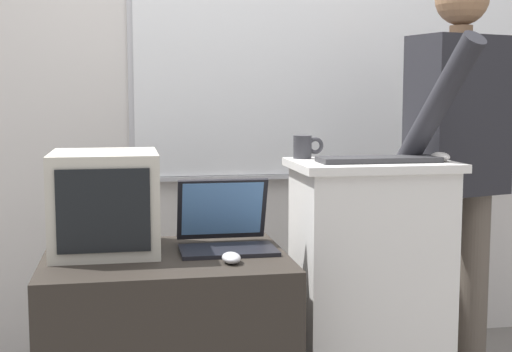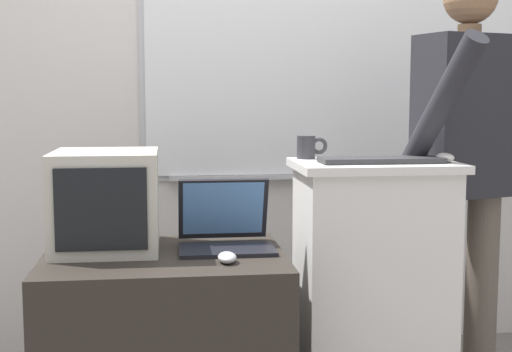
% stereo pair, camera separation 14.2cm
% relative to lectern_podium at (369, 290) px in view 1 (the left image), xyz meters
% --- Properties ---
extents(back_wall, '(6.40, 0.17, 2.96)m').
position_rel_lectern_podium_xyz_m(back_wall, '(-0.31, 0.93, 0.98)').
color(back_wall, silver).
rests_on(back_wall, ground_plane).
extents(lectern_podium, '(0.59, 0.42, 0.99)m').
position_rel_lectern_podium_xyz_m(lectern_podium, '(0.00, 0.00, 0.00)').
color(lectern_podium, silver).
rests_on(lectern_podium, ground_plane).
extents(person_presenter, '(0.56, 0.63, 1.71)m').
position_rel_lectern_podium_xyz_m(person_presenter, '(0.41, 0.14, 0.49)').
color(person_presenter, brown).
rests_on(person_presenter, ground_plane).
extents(laptop, '(0.33, 0.30, 0.24)m').
position_rel_lectern_podium_xyz_m(laptop, '(-0.56, -0.04, 0.27)').
color(laptop, black).
rests_on(laptop, side_desk).
extents(wireless_keyboard, '(0.44, 0.15, 0.02)m').
position_rel_lectern_podium_xyz_m(wireless_keyboard, '(0.01, -0.05, 0.50)').
color(wireless_keyboard, '#2D2D30').
rests_on(wireless_keyboard, lectern_podium).
extents(computer_mouse_by_laptop, '(0.06, 0.10, 0.03)m').
position_rel_lectern_podium_xyz_m(computer_mouse_by_laptop, '(-0.57, -0.28, 0.21)').
color(computer_mouse_by_laptop, '#BCBCC1').
rests_on(computer_mouse_by_laptop, side_desk).
extents(computer_mouse_by_keyboard, '(0.06, 0.10, 0.03)m').
position_rel_lectern_podium_xyz_m(computer_mouse_by_keyboard, '(0.24, -0.06, 0.51)').
color(computer_mouse_by_keyboard, silver).
rests_on(computer_mouse_by_keyboard, lectern_podium).
extents(crt_monitor, '(0.36, 0.40, 0.34)m').
position_rel_lectern_podium_xyz_m(crt_monitor, '(-0.97, -0.03, 0.37)').
color(crt_monitor, '#BCB7A8').
rests_on(crt_monitor, side_desk).
extents(coffee_mug, '(0.12, 0.07, 0.09)m').
position_rel_lectern_podium_xyz_m(coffee_mug, '(-0.22, 0.14, 0.54)').
color(coffee_mug, '#333338').
rests_on(coffee_mug, lectern_podium).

